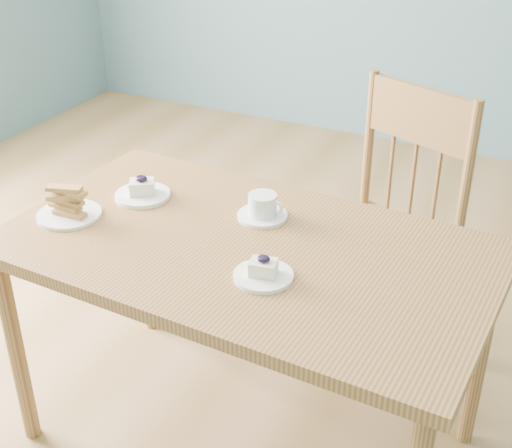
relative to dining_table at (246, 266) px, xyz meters
name	(u,v)px	position (x,y,z in m)	size (l,w,h in m)	color
room	(267,5)	(-0.02, 0.16, 0.69)	(5.01, 5.01, 2.71)	olive
dining_table	(246,266)	(0.00, 0.00, 0.00)	(1.40, 0.85, 0.73)	olive
dining_chair	(382,229)	(0.22, 0.63, -0.14)	(0.59, 0.58, 1.01)	olive
cheesecake_plate_near	(263,272)	(0.12, -0.13, 0.09)	(0.16, 0.16, 0.07)	white
cheesecake_plate_far	(142,192)	(-0.42, 0.12, 0.09)	(0.17, 0.17, 0.07)	white
coffee_cup	(263,208)	(-0.03, 0.16, 0.10)	(0.15, 0.15, 0.07)	white
biscotti_plate	(68,206)	(-0.55, -0.08, 0.11)	(0.19, 0.19, 0.10)	white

